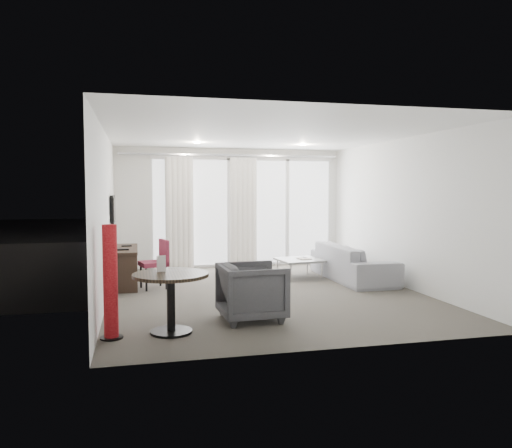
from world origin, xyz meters
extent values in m
cube|color=#4B473F|center=(0.00, 0.00, 0.00)|extent=(5.00, 6.00, 0.00)
cube|color=white|center=(0.00, 0.00, 2.60)|extent=(5.00, 6.00, 0.00)
cube|color=silver|center=(-2.50, 0.00, 1.30)|extent=(0.00, 6.00, 2.60)
cube|color=silver|center=(2.50, 0.00, 1.30)|extent=(0.00, 6.00, 2.60)
cube|color=silver|center=(0.00, -3.00, 1.30)|extent=(5.00, 0.00, 2.60)
cylinder|color=#FFE0B2|center=(-0.90, 1.60, 2.59)|extent=(0.12, 0.12, 0.02)
cylinder|color=#FFE0B2|center=(1.20, 1.60, 2.59)|extent=(0.12, 0.12, 0.02)
cylinder|color=maroon|center=(-2.34, -2.05, 0.66)|extent=(0.28, 0.28, 1.31)
imported|color=#3B3B3F|center=(-0.59, -1.63, 0.37)|extent=(0.86, 0.84, 0.75)
imported|color=gray|center=(1.94, 0.80, 0.33)|extent=(0.89, 2.26, 0.66)
cube|color=#4D4D50|center=(0.30, 4.50, -0.06)|extent=(5.60, 3.00, 0.12)
camera|label=1|loc=(-2.04, -7.90, 1.71)|focal=35.00mm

